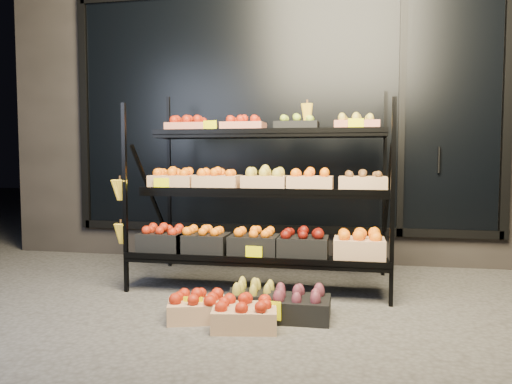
% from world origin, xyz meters
% --- Properties ---
extents(ground, '(24.00, 24.00, 0.00)m').
position_xyz_m(ground, '(0.00, 0.00, 0.00)').
color(ground, '#514F4C').
rests_on(ground, ground).
extents(building, '(6.00, 2.08, 3.50)m').
position_xyz_m(building, '(0.00, 2.59, 1.75)').
color(building, '#2D2826').
rests_on(building, ground).
extents(display_rack, '(2.18, 1.02, 1.66)m').
position_xyz_m(display_rack, '(-0.01, 0.60, 0.79)').
color(display_rack, black).
rests_on(display_rack, ground).
extents(tag_floor_a, '(0.13, 0.01, 0.12)m').
position_xyz_m(tag_floor_a, '(-0.28, -0.40, 0.06)').
color(tag_floor_a, '#EBE900').
rests_on(tag_floor_a, ground).
extents(tag_floor_b, '(0.13, 0.01, 0.12)m').
position_xyz_m(tag_floor_b, '(0.24, -0.40, 0.06)').
color(tag_floor_b, '#EBE900').
rests_on(tag_floor_b, ground).
extents(floor_crate_left, '(0.44, 0.37, 0.19)m').
position_xyz_m(floor_crate_left, '(-0.26, -0.37, 0.09)').
color(floor_crate_left, tan).
rests_on(floor_crate_left, ground).
extents(floor_crate_midleft, '(0.40, 0.32, 0.19)m').
position_xyz_m(floor_crate_midleft, '(0.07, -0.07, 0.09)').
color(floor_crate_midleft, black).
rests_on(floor_crate_midleft, ground).
extents(floor_crate_midright, '(0.44, 0.36, 0.20)m').
position_xyz_m(floor_crate_midright, '(0.09, -0.48, 0.09)').
color(floor_crate_midright, tan).
rests_on(floor_crate_midright, ground).
extents(floor_crate_right, '(0.42, 0.31, 0.21)m').
position_xyz_m(floor_crate_right, '(0.40, -0.24, 0.10)').
color(floor_crate_right, black).
rests_on(floor_crate_right, ground).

